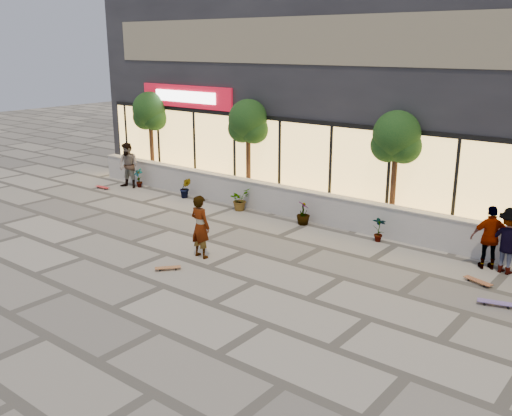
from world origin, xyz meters
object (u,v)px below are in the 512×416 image
Objects in this scene: tree_west at (150,113)px; tree_mideast at (396,140)px; skater_right_far at (509,241)px; skateboard_right_near at (478,281)px; skater_right_near at (490,238)px; skater_center at (200,227)px; skateboard_center at (168,268)px; tree_midwest at (248,124)px; skateboard_left at (103,187)px; skateboard_right_far at (496,303)px; skater_left at (128,166)px.

tree_mideast is (11.50, 0.00, 0.00)m from tree_west.
skateboard_right_near is at bearing 86.20° from skater_right_far.
skater_right_far reaches higher than skater_right_near.
skateboard_right_near is (6.87, 3.00, -0.84)m from skater_center.
skateboard_right_near is (6.88, 4.28, 0.01)m from skateboard_center.
tree_midwest is 7.99m from skateboard_center.
skateboard_left is at bearing -27.06° from skater_right_near.
skateboard_left is (-0.50, -2.39, -2.91)m from tree_west.
tree_midwest is at bearing -60.53° from skater_center.
skater_right_near is 0.47m from skater_right_far.
tree_west and tree_mideast have the same top height.
tree_mideast is 5.03× the size of skateboard_right_near.
skateboard_right_far is at bearing -19.33° from tree_midwest.
skater_center is 8.34m from skater_right_far.
skateboard_center is (-6.73, -5.50, -0.81)m from skater_right_near.
tree_west reaches higher than skater_left.
skateboard_center is at bearing -130.07° from skateboard_right_near.
skater_left reaches higher than skateboard_right_far.
skateboard_left is (-8.79, 4.51, 0.00)m from skateboard_center.
tree_midwest reaches higher than skateboard_center.
skater_left is at bearing -30.10° from skater_right_near.
skater_center reaches higher than skateboard_right_near.
tree_mideast is 5.37× the size of skateboard_left.
skater_right_far is (7.20, 4.21, -0.02)m from skater_center.
tree_midwest reaches higher than skater_right_far.
skater_right_near reaches higher than skateboard_left.
skateboard_right_near is at bearing -35.46° from tree_mideast.
skateboard_center is 9.88m from skateboard_left.
skateboard_right_far reaches higher than skateboard_left.
skater_center is 1.04× the size of skater_right_near.
skateboard_right_far is at bearing -12.93° from tree_west.
skater_left is at bearing -80.86° from tree_west.
skater_center is 2.11× the size of skateboard_right_far.
skater_right_near reaches higher than skateboard_right_near.
tree_midwest is (5.50, 0.00, 0.00)m from tree_west.
tree_mideast reaches higher than skater_left.
skater_left is at bearing -23.79° from skater_center.
skateboard_right_far is (15.68, -2.10, -0.87)m from skater_left.
skater_right_near is 15.58m from skateboard_left.
skater_left is (-11.25, -1.56, -2.03)m from tree_mideast.
skater_left is 14.98m from skateboard_right_near.
skater_left is 15.25m from skater_right_far.
skater_left reaches higher than skater_right_far.
tree_midwest is at bearing 5.19° from skater_left.
tree_west reaches higher than skater_right_far.
tree_mideast reaches higher than skateboard_right_near.
tree_west is 6.09× the size of skateboard_center.
tree_midwest is 2.14× the size of skater_center.
skater_center is at bearing -38.07° from skater_left.
skateboard_center is at bearing 92.46° from skater_center.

